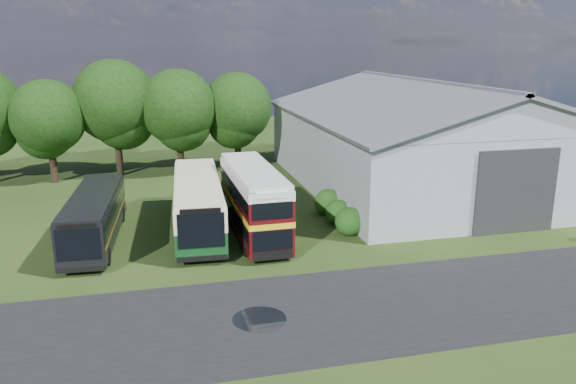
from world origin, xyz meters
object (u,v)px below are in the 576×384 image
object	(u,v)px
bus_maroon_double	(254,202)
bus_dark_single	(95,217)
storage_shed	(421,132)
bus_green_single	(198,203)

from	to	relation	value
bus_maroon_double	bus_dark_single	world-z (taller)	bus_maroon_double
storage_shed	bus_dark_single	size ratio (longest dim) A/B	2.42
bus_green_single	bus_dark_single	size ratio (longest dim) A/B	1.14
bus_green_single	bus_dark_single	distance (m)	5.80
storage_shed	bus_dark_single	distance (m)	25.05
bus_green_single	bus_dark_single	bearing A→B (deg)	-170.35
bus_dark_single	bus_green_single	bearing A→B (deg)	9.86
bus_dark_single	bus_maroon_double	bearing A→B (deg)	-2.71
bus_maroon_double	bus_green_single	bearing A→B (deg)	151.18
bus_dark_single	storage_shed	bearing A→B (deg)	21.93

